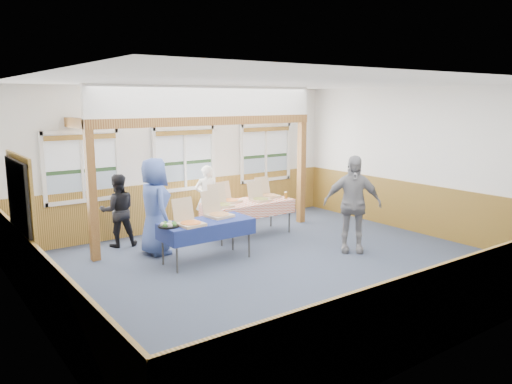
% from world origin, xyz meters
% --- Properties ---
extents(floor, '(8.00, 8.00, 0.00)m').
position_xyz_m(floor, '(0.00, 0.00, 0.00)').
color(floor, '#2A3445').
rests_on(floor, ground).
extents(ceiling, '(8.00, 8.00, 0.00)m').
position_xyz_m(ceiling, '(0.00, 0.00, 3.20)').
color(ceiling, white).
rests_on(ceiling, wall_back).
extents(wall_back, '(8.00, 0.00, 8.00)m').
position_xyz_m(wall_back, '(0.00, 3.50, 1.60)').
color(wall_back, silver).
rests_on(wall_back, floor).
extents(wall_front, '(8.00, 0.00, 8.00)m').
position_xyz_m(wall_front, '(0.00, -3.50, 1.60)').
color(wall_front, silver).
rests_on(wall_front, floor).
extents(wall_left, '(0.00, 8.00, 8.00)m').
position_xyz_m(wall_left, '(-4.00, 0.00, 1.60)').
color(wall_left, silver).
rests_on(wall_left, floor).
extents(wall_right, '(0.00, 8.00, 8.00)m').
position_xyz_m(wall_right, '(4.00, 0.00, 1.60)').
color(wall_right, silver).
rests_on(wall_right, floor).
extents(wainscot_back, '(7.98, 0.05, 1.10)m').
position_xyz_m(wainscot_back, '(0.00, 3.48, 0.55)').
color(wainscot_back, brown).
rests_on(wainscot_back, floor).
extents(wainscot_front, '(7.98, 0.05, 1.10)m').
position_xyz_m(wainscot_front, '(0.00, -3.48, 0.55)').
color(wainscot_front, brown).
rests_on(wainscot_front, floor).
extents(wainscot_left, '(0.05, 6.98, 1.10)m').
position_xyz_m(wainscot_left, '(-3.98, 0.00, 0.55)').
color(wainscot_left, brown).
rests_on(wainscot_left, floor).
extents(wainscot_right, '(0.05, 6.98, 1.10)m').
position_xyz_m(wainscot_right, '(3.98, 0.00, 0.55)').
color(wainscot_right, brown).
rests_on(wainscot_right, floor).
extents(cased_opening, '(0.06, 1.30, 2.10)m').
position_xyz_m(cased_opening, '(-3.96, 0.90, 1.05)').
color(cased_opening, '#353535').
rests_on(cased_opening, wall_left).
extents(window_left, '(1.56, 0.10, 1.46)m').
position_xyz_m(window_left, '(-2.30, 3.46, 1.68)').
color(window_left, white).
rests_on(window_left, wall_back).
extents(window_mid, '(1.56, 0.10, 1.46)m').
position_xyz_m(window_mid, '(0.00, 3.46, 1.68)').
color(window_mid, white).
rests_on(window_mid, wall_back).
extents(window_right, '(1.56, 0.10, 1.46)m').
position_xyz_m(window_right, '(2.30, 3.46, 1.68)').
color(window_right, white).
rests_on(window_right, wall_back).
extents(post_left, '(0.15, 0.15, 2.40)m').
position_xyz_m(post_left, '(-2.50, 2.30, 1.20)').
color(post_left, '#5D3114').
rests_on(post_left, floor).
extents(post_right, '(0.15, 0.15, 2.40)m').
position_xyz_m(post_right, '(2.50, 2.30, 1.20)').
color(post_right, '#5D3114').
rests_on(post_right, floor).
extents(cross_beam, '(5.15, 0.18, 0.18)m').
position_xyz_m(cross_beam, '(0.00, 2.30, 2.49)').
color(cross_beam, '#5D3114').
rests_on(cross_beam, post_left).
extents(table_left, '(1.82, 1.22, 0.76)m').
position_xyz_m(table_left, '(-0.85, 1.05, 0.70)').
color(table_left, '#353535').
rests_on(table_left, floor).
extents(table_right, '(2.09, 1.28, 0.76)m').
position_xyz_m(table_right, '(0.76, 2.04, 0.70)').
color(table_right, '#353535').
rests_on(table_right, floor).
extents(pizza_box_a, '(0.45, 0.53, 0.45)m').
position_xyz_m(pizza_box_a, '(-1.26, 0.94, 0.82)').
color(pizza_box_a, tan).
rests_on(pizza_box_a, table_left).
extents(pizza_box_b, '(0.48, 0.57, 0.46)m').
position_xyz_m(pizza_box_b, '(-0.51, 1.21, 0.83)').
color(pizza_box_b, tan).
rests_on(pizza_box_b, table_left).
extents(pizza_box_c, '(0.45, 0.53, 0.44)m').
position_xyz_m(pizza_box_c, '(0.02, 1.94, 0.82)').
color(pizza_box_c, tan).
rests_on(pizza_box_c, table_right).
extents(pizza_box_d, '(0.45, 0.52, 0.42)m').
position_xyz_m(pizza_box_d, '(0.40, 2.23, 0.82)').
color(pizza_box_d, tan).
rests_on(pizza_box_d, table_right).
extents(pizza_box_e, '(0.39, 0.47, 0.41)m').
position_xyz_m(pizza_box_e, '(1.01, 1.96, 0.82)').
color(pizza_box_e, tan).
rests_on(pizza_box_e, table_right).
extents(pizza_box_f, '(0.42, 0.51, 0.43)m').
position_xyz_m(pizza_box_f, '(1.41, 2.18, 0.82)').
color(pizza_box_f, tan).
rests_on(pizza_box_f, table_right).
extents(veggie_tray, '(0.37, 0.37, 0.09)m').
position_xyz_m(veggie_tray, '(-1.60, 1.05, 0.79)').
color(veggie_tray, black).
rests_on(veggie_tray, table_left).
extents(drink_glass, '(0.07, 0.07, 0.15)m').
position_xyz_m(drink_glass, '(1.61, 1.79, 0.83)').
color(drink_glass, '#976019').
rests_on(drink_glass, table_right).
extents(woman_white, '(0.64, 0.54, 1.48)m').
position_xyz_m(woman_white, '(0.29, 2.98, 0.74)').
color(woman_white, silver).
rests_on(woman_white, floor).
extents(woman_black, '(0.82, 0.70, 1.47)m').
position_xyz_m(woman_black, '(-1.80, 2.92, 0.73)').
color(woman_black, black).
rests_on(woman_black, floor).
extents(man_blue, '(0.65, 0.94, 1.85)m').
position_xyz_m(man_blue, '(-1.42, 2.01, 0.93)').
color(man_blue, '#3C5297').
rests_on(man_blue, floor).
extents(person_grey, '(1.14, 1.07, 1.88)m').
position_xyz_m(person_grey, '(1.73, -0.08, 0.94)').
color(person_grey, gray).
rests_on(person_grey, floor).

